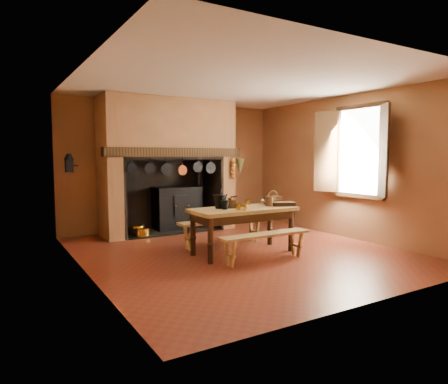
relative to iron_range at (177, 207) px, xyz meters
name	(u,v)px	position (x,y,z in m)	size (l,w,h in m)	color
floor	(239,251)	(0.04, -2.45, -0.48)	(5.50, 5.50, 0.00)	maroon
ceiling	(240,83)	(0.04, -2.45, 2.32)	(5.50, 5.50, 0.00)	silver
back_wall	(173,166)	(0.04, 0.30, 0.92)	(5.00, 0.02, 2.80)	#94633B
wall_left	(84,172)	(-2.46, -2.45, 0.92)	(0.02, 5.50, 2.80)	#94633B
wall_right	(345,167)	(2.54, -2.45, 0.92)	(0.02, 5.50, 2.80)	#94633B
wall_front	(379,176)	(0.04, -5.20, 0.92)	(5.00, 0.02, 2.80)	#94633B
chimney_breast	(168,147)	(-0.26, -0.14, 1.33)	(2.95, 0.96, 2.80)	#94633B
iron_range	(177,207)	(0.00, 0.00, 0.00)	(1.12, 0.55, 1.60)	black
hearth_pans	(136,231)	(-1.01, -0.23, -0.39)	(0.51, 0.62, 0.20)	gold
hanging_pans	(176,169)	(-0.30, -0.64, 0.88)	(1.92, 0.29, 0.27)	black
onion_string	(233,169)	(1.04, -0.66, 0.85)	(0.12, 0.10, 0.46)	#AE6D20
herb_bunch	(240,167)	(1.22, -0.66, 0.90)	(0.20, 0.20, 0.35)	brown
window	(356,151)	(2.39, -2.85, 1.22)	(0.39, 1.75, 1.76)	white
wall_coffee_mill	(69,162)	(-2.38, -0.90, 1.03)	(0.23, 0.16, 0.31)	black
work_table	(243,215)	(0.03, -2.58, 0.16)	(1.76, 0.78, 0.76)	tan
bench_front	(265,240)	(0.03, -3.18, -0.16)	(1.54, 0.27, 0.43)	tan
bench_back	(223,226)	(0.03, -1.92, -0.13)	(1.69, 0.30, 0.48)	tan
mortar_large	(219,201)	(-0.34, -2.44, 0.40)	(0.22, 0.22, 0.37)	black
mortar_small	(225,204)	(-0.33, -2.60, 0.36)	(0.15, 0.15, 0.26)	black
coffee_grinder	(231,203)	(-0.16, -2.51, 0.36)	(0.20, 0.17, 0.21)	#342210
brass_mug_a	(238,207)	(-0.17, -2.75, 0.33)	(0.09, 0.09, 0.10)	gold
brass_mug_b	(248,202)	(0.34, -2.28, 0.32)	(0.08, 0.08, 0.09)	gold
mixing_bowl	(270,202)	(0.73, -2.39, 0.31)	(0.30, 0.30, 0.07)	beige
stoneware_crock	(269,201)	(0.54, -2.61, 0.36)	(0.13, 0.13, 0.17)	brown
glass_jar	(271,202)	(0.59, -2.59, 0.34)	(0.07, 0.07, 0.13)	beige
wicker_basket	(273,200)	(0.73, -2.47, 0.36)	(0.28, 0.22, 0.25)	#503818
wooden_tray	(283,204)	(0.78, -2.70, 0.31)	(0.38, 0.27, 0.07)	#342210
brass_cup	(244,208)	(-0.13, -2.86, 0.32)	(0.11, 0.11, 0.09)	gold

